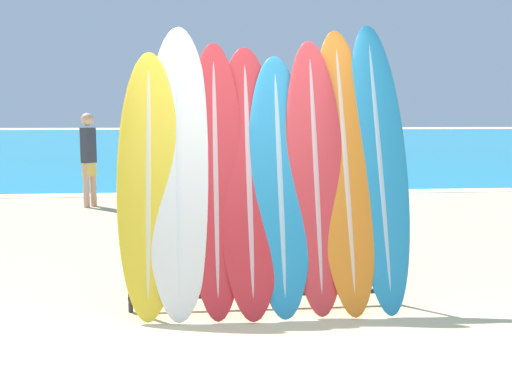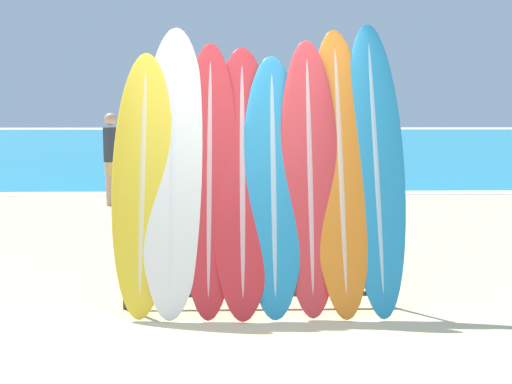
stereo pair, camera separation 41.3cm
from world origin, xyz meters
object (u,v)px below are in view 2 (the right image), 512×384
at_px(surfboard_slot_5, 310,173).
at_px(person_mid_beach, 288,158).
at_px(surfboard_slot_1, 173,166).
at_px(surfboard_slot_3, 242,176).
at_px(person_near_water, 112,155).
at_px(person_far_right, 196,151).
at_px(surfboard_slot_4, 273,181).
at_px(surfboard_slot_7, 375,163).
at_px(surfboard_slot_6, 340,166).
at_px(person_far_left, 159,172).
at_px(surfboard_slot_0, 143,181).
at_px(surfboard_slot_2, 210,174).
at_px(surfboard_rack, 259,253).

height_order(surfboard_slot_5, person_mid_beach, surfboard_slot_5).
distance_m(surfboard_slot_1, surfboard_slot_3, 0.59).
bearing_deg(person_near_water, person_far_right, -33.87).
relative_size(surfboard_slot_4, surfboard_slot_5, 0.94).
relative_size(surfboard_slot_7, person_near_water, 1.47).
bearing_deg(person_near_water, surfboard_slot_6, -116.33).
bearing_deg(surfboard_slot_1, person_far_left, 99.51).
xyz_separation_m(surfboard_slot_4, surfboard_slot_5, (0.31, 0.01, 0.07)).
distance_m(surfboard_slot_7, person_far_left, 4.38).
height_order(surfboard_slot_0, surfboard_slot_3, surfboard_slot_3).
xyz_separation_m(surfboard_slot_2, person_mid_beach, (1.03, 4.54, -0.18)).
bearing_deg(surfboard_slot_1, surfboard_rack, -7.67).
height_order(surfboard_slot_6, person_far_right, surfboard_slot_6).
bearing_deg(surfboard_slot_2, surfboard_slot_4, -3.35).
relative_size(surfboard_rack, surfboard_slot_2, 1.01).
relative_size(surfboard_slot_6, surfboard_slot_7, 0.98).
distance_m(surfboard_slot_0, surfboard_slot_4, 1.09).
distance_m(surfboard_slot_3, person_far_right, 6.55).
bearing_deg(person_far_right, surfboard_slot_3, -21.75).
bearing_deg(surfboard_slot_6, person_mid_beach, 90.95).
xyz_separation_m(surfboard_slot_6, person_near_water, (-3.19, 5.91, -0.29)).
height_order(surfboard_slot_3, person_mid_beach, surfboard_slot_3).
distance_m(surfboard_rack, surfboard_slot_1, 1.03).
height_order(surfboard_slot_3, surfboard_slot_6, surfboard_slot_6).
xyz_separation_m(surfboard_rack, surfboard_slot_6, (0.69, 0.10, 0.73)).
bearing_deg(person_mid_beach, surfboard_slot_5, 52.74).
bearing_deg(surfboard_slot_5, surfboard_slot_2, 178.59).
height_order(surfboard_slot_1, person_mid_beach, surfboard_slot_1).
height_order(surfboard_slot_0, surfboard_slot_6, surfboard_slot_6).
xyz_separation_m(surfboard_rack, surfboard_slot_5, (0.43, 0.06, 0.68)).
height_order(surfboard_slot_0, person_near_water, surfboard_slot_0).
bearing_deg(surfboard_slot_7, surfboard_slot_5, -174.97).
xyz_separation_m(surfboard_slot_3, surfboard_slot_7, (1.13, 0.03, 0.10)).
bearing_deg(person_far_left, surfboard_rack, -125.39).
height_order(surfboard_slot_0, surfboard_slot_5, surfboard_slot_5).
bearing_deg(surfboard_slot_1, surfboard_slot_4, -3.34).
bearing_deg(surfboard_slot_6, surfboard_slot_5, -171.32).
height_order(surfboard_slot_4, surfboard_slot_7, surfboard_slot_7).
bearing_deg(person_near_water, person_far_left, -117.13).
xyz_separation_m(surfboard_slot_1, surfboard_slot_2, (0.31, -0.02, -0.07)).
relative_size(surfboard_slot_3, person_mid_beach, 1.28).
relative_size(surfboard_slot_5, person_near_water, 1.37).
xyz_separation_m(person_mid_beach, person_far_right, (-1.62, 1.95, -0.00)).
relative_size(surfboard_rack, person_far_right, 1.31).
height_order(surfboard_slot_6, surfboard_slot_7, surfboard_slot_7).
distance_m(surfboard_slot_1, surfboard_slot_2, 0.31).
xyz_separation_m(surfboard_rack, surfboard_slot_7, (1.00, 0.11, 0.76)).
relative_size(surfboard_slot_1, surfboard_slot_3, 1.07).
height_order(surfboard_slot_3, surfboard_slot_7, surfboard_slot_7).
bearing_deg(person_far_left, person_far_right, 28.38).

